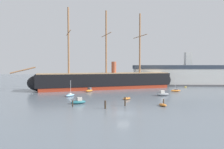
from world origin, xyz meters
TOP-DOWN VIEW (x-y plane):
  - ground_plane at (0.00, 0.00)m, footprint 400.00×400.00m
  - tall_ship at (-5.71, 45.58)m, footprint 66.27×28.23m
  - motorboat_foreground_left at (-11.20, 10.35)m, footprint 4.24×3.26m
  - dinghy_foreground_right at (9.86, 7.62)m, footprint 2.08×2.90m
  - dinghy_near_centre at (1.64, 17.36)m, footprint 2.85×2.74m
  - sailboat_mid_left at (-16.28, 23.51)m, footprint 2.86×4.09m
  - motorboat_mid_right at (13.86, 25.43)m, footprint 4.58×2.76m
  - motorboat_alongside_bow at (-11.66, 35.31)m, footprint 3.19×4.16m
  - sailboat_alongside_stern at (21.25, 36.52)m, footprint 4.21×1.97m
  - motorboat_far_left at (-30.02, 56.06)m, footprint 4.00×2.49m
  - dinghy_far_right at (30.33, 52.46)m, footprint 1.92×1.72m
  - sailboat_distant_centre at (2.30, 61.77)m, footprint 3.84×3.99m
  - mooring_piling_nearest at (0.71, 7.75)m, footprint 0.35×0.35m
  - mooring_piling_left_pair at (-11.80, 5.96)m, footprint 0.24×0.24m
  - mooring_piling_right_pair at (-3.97, 4.41)m, footprint 0.41×0.41m
  - mooring_piling_midwater at (10.37, 8.99)m, footprint 0.32×0.32m
  - dockside_warehouse_right at (31.54, 63.56)m, footprint 51.98×14.48m

SIDE VIEW (x-z plane):
  - ground_plane at x=0.00m, z-range 0.00..0.00m
  - dinghy_far_right at x=30.33m, z-range 0.00..0.43m
  - dinghy_foreground_right at x=9.86m, z-range 0.00..0.63m
  - dinghy_near_centre at x=1.64m, z-range 0.00..0.65m
  - sailboat_mid_left at x=-16.28m, z-range -2.16..3.03m
  - sailboat_alongside_stern at x=21.25m, z-range -2.19..3.08m
  - sailboat_distant_centre at x=2.30m, z-range -2.31..3.24m
  - motorboat_far_left at x=-30.02m, z-range -0.23..1.33m
  - motorboat_alongside_bow at x=-11.66m, z-range -0.24..1.38m
  - motorboat_foreground_left at x=-11.20m, z-range -0.25..1.41m
  - motorboat_mid_right at x=13.86m, z-range -0.27..1.53m
  - mooring_piling_midwater at x=10.37m, z-range 0.00..1.57m
  - mooring_piling_left_pair at x=-11.80m, z-range 0.00..1.67m
  - mooring_piling_right_pair at x=-3.97m, z-range 0.00..1.86m
  - mooring_piling_nearest at x=0.71m, z-range 0.00..2.17m
  - tall_ship at x=-5.71m, z-range -12.96..20.18m
  - dockside_warehouse_right at x=31.54m, z-range -3.24..13.47m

